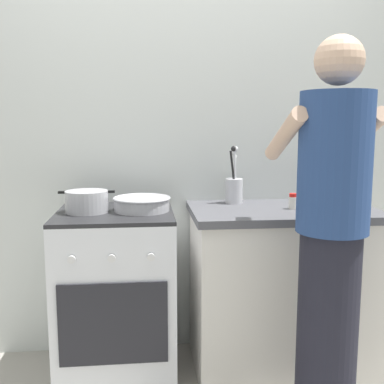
{
  "coord_description": "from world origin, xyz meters",
  "views": [
    {
      "loc": [
        -0.2,
        -2.22,
        1.35
      ],
      "look_at": [
        0.05,
        0.12,
        1.0
      ],
      "focal_mm": 42.89,
      "sensor_mm": 36.0,
      "label": 1
    }
  ],
  "objects_px": {
    "pot": "(87,201)",
    "mixing_bowl": "(142,203)",
    "stove_range": "(117,294)",
    "person": "(331,241)",
    "spice_bottle": "(293,201)",
    "utensil_crock": "(234,188)"
  },
  "relations": [
    {
      "from": "pot",
      "to": "mixing_bowl",
      "type": "height_order",
      "value": "pot"
    },
    {
      "from": "stove_range",
      "to": "mixing_bowl",
      "type": "bearing_deg",
      "value": 1.27
    },
    {
      "from": "mixing_bowl",
      "to": "person",
      "type": "height_order",
      "value": "person"
    },
    {
      "from": "person",
      "to": "spice_bottle",
      "type": "bearing_deg",
      "value": 89.07
    },
    {
      "from": "utensil_crock",
      "to": "person",
      "type": "distance_m",
      "value": 0.8
    },
    {
      "from": "pot",
      "to": "utensil_crock",
      "type": "distance_m",
      "value": 0.83
    },
    {
      "from": "mixing_bowl",
      "to": "spice_bottle",
      "type": "xyz_separation_m",
      "value": [
        0.8,
        -0.03,
        -0.0
      ]
    },
    {
      "from": "mixing_bowl",
      "to": "utensil_crock",
      "type": "xyz_separation_m",
      "value": [
        0.53,
        0.19,
        0.05
      ]
    },
    {
      "from": "mixing_bowl",
      "to": "person",
      "type": "xyz_separation_m",
      "value": [
        0.79,
        -0.56,
        -0.08
      ]
    },
    {
      "from": "pot",
      "to": "spice_bottle",
      "type": "bearing_deg",
      "value": -1.06
    },
    {
      "from": "spice_bottle",
      "to": "person",
      "type": "xyz_separation_m",
      "value": [
        -0.01,
        -0.53,
        -0.08
      ]
    },
    {
      "from": "spice_bottle",
      "to": "stove_range",
      "type": "bearing_deg",
      "value": 178.51
    },
    {
      "from": "spice_bottle",
      "to": "person",
      "type": "bearing_deg",
      "value": -90.93
    },
    {
      "from": "utensil_crock",
      "to": "stove_range",
      "type": "bearing_deg",
      "value": -163.83
    },
    {
      "from": "mixing_bowl",
      "to": "utensil_crock",
      "type": "distance_m",
      "value": 0.56
    },
    {
      "from": "spice_bottle",
      "to": "person",
      "type": "relative_size",
      "value": 0.05
    },
    {
      "from": "mixing_bowl",
      "to": "person",
      "type": "relative_size",
      "value": 0.18
    },
    {
      "from": "pot",
      "to": "person",
      "type": "relative_size",
      "value": 0.17
    },
    {
      "from": "stove_range",
      "to": "utensil_crock",
      "type": "height_order",
      "value": "utensil_crock"
    },
    {
      "from": "pot",
      "to": "utensil_crock",
      "type": "xyz_separation_m",
      "value": [
        0.81,
        0.2,
        0.03
      ]
    },
    {
      "from": "pot",
      "to": "spice_bottle",
      "type": "relative_size",
      "value": 3.43
    },
    {
      "from": "utensil_crock",
      "to": "spice_bottle",
      "type": "relative_size",
      "value": 3.94
    }
  ]
}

